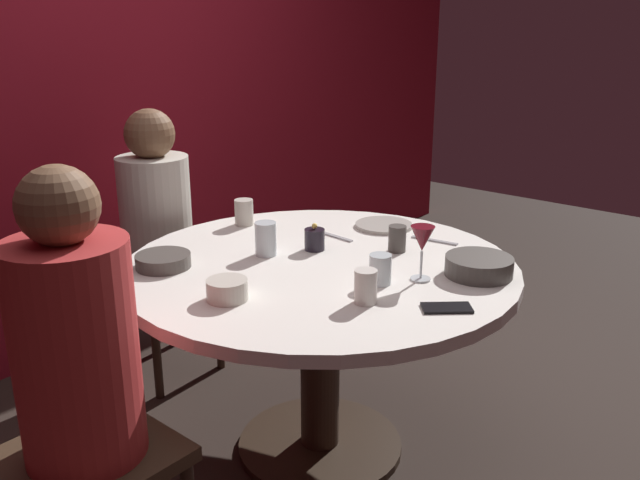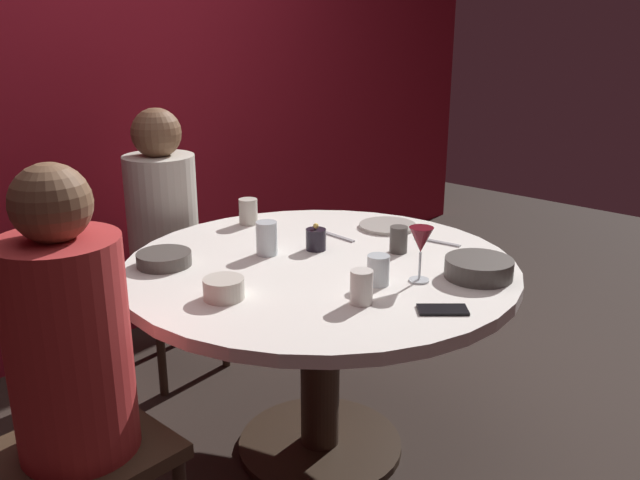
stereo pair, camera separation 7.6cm
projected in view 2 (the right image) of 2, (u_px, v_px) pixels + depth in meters
The scene contains 19 objects.
ground_plane at pixel (320, 447), 2.50m from camera, with size 8.00×8.00×0.00m, color #2D231E.
back_wall at pixel (84, 69), 3.02m from camera, with size 6.00×0.10×2.60m, color maroon.
dining_table at pixel (320, 304), 2.32m from camera, with size 1.33×1.33×0.73m.
seated_diner_left at pixel (70, 352), 1.64m from camera, with size 0.40×0.40×1.21m.
seated_diner_back at pixel (162, 214), 2.86m from camera, with size 0.40×0.40×1.17m.
candle_holder at pixel (316, 239), 2.39m from camera, with size 0.07×0.07×0.10m.
wine_glass at pixel (421, 242), 2.07m from camera, with size 0.08×0.08×0.18m.
dinner_plate at pixel (388, 226), 2.65m from camera, with size 0.23×0.23×0.01m, color #B2ADA3.
cell_phone at pixel (443, 310), 1.89m from camera, with size 0.07×0.14×0.01m, color black.
bowl_serving_large at pixel (223, 288), 1.97m from camera, with size 0.12×0.12×0.06m, color beige.
bowl_salad_center at pixel (164, 259), 2.24m from camera, with size 0.18×0.18×0.05m, color #4C4742.
bowl_small_white at pixel (479, 268), 2.13m from camera, with size 0.22×0.22×0.06m, color #4C4742.
cup_near_candle at pixel (378, 270), 2.07m from camera, with size 0.07×0.07×0.09m, color silver.
cup_by_left_diner at pixel (361, 287), 1.93m from camera, with size 0.07×0.07×0.10m, color silver.
cup_by_right_diner at pixel (399, 240), 2.36m from camera, with size 0.06×0.06×0.09m, color #4C4742.
cup_center_front at pixel (248, 212), 2.69m from camera, with size 0.07×0.07×0.10m, color beige.
cup_far_edge at pixel (267, 238), 2.33m from camera, with size 0.07×0.07×0.12m, color silver.
fork_near_plate at pixel (337, 236), 2.54m from camera, with size 0.02×0.18×0.01m, color #B7B7BC.
knife_near_plate at pixel (437, 242), 2.47m from camera, with size 0.02×0.18×0.01m, color #B7B7BC.
Camera 2 is at (-1.57, -1.44, 1.51)m, focal length 37.82 mm.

